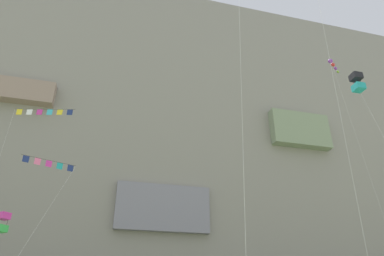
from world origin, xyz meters
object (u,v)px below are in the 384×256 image
at_px(kite_box_upper_mid, 2,223).
at_px(kite_banner_front_field, 42,117).
at_px(kite_windsock_far_left, 333,65).
at_px(kite_box_low_left, 357,83).
at_px(kite_banner_low_center, 47,168).

xyz_separation_m(kite_box_upper_mid, kite_banner_front_field, (0.94, 0.74, 9.71)).
bearing_deg(kite_box_upper_mid, kite_windsock_far_left, 8.05).
bearing_deg(kite_windsock_far_left, kite_box_low_left, -124.28).
height_order(kite_box_upper_mid, kite_banner_front_field, kite_banner_front_field).
xyz_separation_m(kite_box_upper_mid, kite_windsock_far_left, (37.62, 5.32, 26.02)).
distance_m(kite_box_upper_mid, kite_windsock_far_left, 46.05).
xyz_separation_m(kite_banner_front_field, kite_banner_low_center, (1.50, -1.13, -5.25)).
xyz_separation_m(kite_box_upper_mid, kite_box_low_left, (29.26, -6.95, 13.27)).
bearing_deg(kite_windsock_far_left, kite_banner_front_field, -172.88).
height_order(kite_banner_front_field, kite_windsock_far_left, kite_windsock_far_left).
bearing_deg(kite_box_upper_mid, kite_box_low_left, -13.37).
relative_size(kite_box_upper_mid, kite_box_low_left, 0.41).
height_order(kite_banner_front_field, kite_banner_low_center, kite_banner_front_field).
height_order(kite_box_upper_mid, kite_windsock_far_left, kite_windsock_far_left).
relative_size(kite_box_upper_mid, kite_banner_front_field, 0.49).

